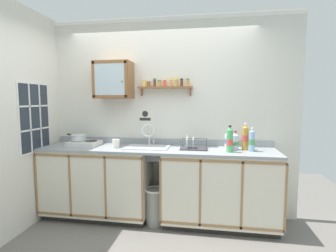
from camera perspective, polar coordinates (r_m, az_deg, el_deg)
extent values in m
plane|color=slate|center=(3.22, -4.22, -23.35)|extent=(6.03, 6.03, 0.00)
cube|color=silver|center=(3.55, -1.59, 2.15)|extent=(3.63, 0.05, 2.68)
cube|color=white|center=(3.67, -1.75, 22.69)|extent=(3.63, 0.02, 0.05)
cube|color=silver|center=(3.34, -32.20, 1.02)|extent=(0.05, 3.52, 2.68)
cube|color=black|center=(3.82, -14.91, -17.95)|extent=(1.36, 0.54, 0.08)
cube|color=beige|center=(3.64, -15.30, -11.42)|extent=(1.39, 0.60, 0.85)
cube|color=#997047|center=(3.28, -17.69, -6.46)|extent=(1.39, 0.01, 0.03)
cube|color=#997047|center=(3.51, -17.29, -18.62)|extent=(1.39, 0.01, 0.03)
cube|color=#997047|center=(3.73, -27.26, -11.42)|extent=(0.02, 0.01, 0.78)
cube|color=#997047|center=(3.49, -20.97, -12.37)|extent=(0.02, 0.01, 0.78)
cube|color=#997047|center=(3.29, -13.77, -13.28)|extent=(0.02, 0.01, 0.78)
cube|color=#997047|center=(3.14, -5.72, -14.04)|extent=(0.02, 0.01, 0.78)
cube|color=black|center=(3.54, 11.25, -19.92)|extent=(1.36, 0.54, 0.08)
cube|color=beige|center=(3.33, 11.43, -12.94)|extent=(1.39, 0.60, 0.85)
cube|color=#997047|center=(2.94, 11.81, -7.73)|extent=(1.39, 0.01, 0.03)
cube|color=#997047|center=(3.20, 11.50, -21.05)|extent=(1.39, 0.01, 0.03)
cube|color=#997047|center=(3.09, -1.69, -14.32)|extent=(0.02, 0.01, 0.78)
cube|color=#997047|center=(3.05, 7.16, -14.70)|extent=(0.02, 0.01, 0.78)
cube|color=#997047|center=(3.07, 16.11, -14.74)|extent=(0.02, 0.01, 0.78)
cube|color=#997047|center=(3.16, 24.73, -14.45)|extent=(0.02, 0.01, 0.78)
cube|color=gray|center=(3.28, -2.63, -5.19)|extent=(2.99, 0.63, 0.03)
cube|color=gray|center=(3.55, -1.68, -3.44)|extent=(2.99, 0.02, 0.08)
cube|color=silver|center=(3.33, -4.62, -4.69)|extent=(0.56, 0.36, 0.01)
cube|color=slate|center=(3.36, -4.59, -7.14)|extent=(0.48, 0.29, 0.01)
cube|color=slate|center=(3.48, -4.02, -5.53)|extent=(0.48, 0.01, 0.15)
cube|color=slate|center=(3.20, -5.24, -6.56)|extent=(0.48, 0.01, 0.15)
cylinder|color=#4C4C51|center=(3.36, -4.59, -7.17)|extent=(0.04, 0.04, 0.01)
cylinder|color=silver|center=(3.52, -4.18, -4.00)|extent=(0.05, 0.05, 0.02)
cylinder|color=silver|center=(3.51, -4.20, -2.30)|extent=(0.02, 0.02, 0.19)
torus|color=silver|center=(3.42, -4.52, -0.94)|extent=(0.18, 0.02, 0.18)
cylinder|color=silver|center=(3.50, -3.23, -3.50)|extent=(0.02, 0.02, 0.06)
cube|color=silver|center=(3.62, -18.11, -3.71)|extent=(0.39, 0.31, 0.06)
cylinder|color=#2D2D2D|center=(3.68, -19.24, -3.08)|extent=(0.15, 0.15, 0.01)
cylinder|color=#2D2D2D|center=(3.60, -16.64, -3.20)|extent=(0.15, 0.15, 0.01)
cylinder|color=black|center=(3.55, -20.49, -4.00)|extent=(0.03, 0.02, 0.03)
cylinder|color=black|center=(3.46, -17.81, -4.15)|extent=(0.03, 0.02, 0.03)
cylinder|color=silver|center=(3.68, -19.27, -2.46)|extent=(0.20, 0.20, 0.07)
torus|color=silver|center=(3.67, -19.28, -1.89)|extent=(0.21, 0.21, 0.01)
cylinder|color=black|center=(3.82, -20.78, -1.82)|extent=(0.15, 0.09, 0.02)
cylinder|color=gold|center=(3.29, 16.78, -2.74)|extent=(0.08, 0.08, 0.27)
cone|color=gold|center=(3.27, 16.86, -0.06)|extent=(0.07, 0.07, 0.03)
cylinder|color=white|center=(3.26, 16.88, 0.41)|extent=(0.03, 0.03, 0.02)
cylinder|color=#D84C3F|center=(3.28, 16.79, -2.60)|extent=(0.08, 0.08, 0.08)
cylinder|color=#4CB266|center=(3.10, 13.56, -3.27)|extent=(0.08, 0.08, 0.26)
cone|color=#4CB266|center=(3.08, 13.62, -0.55)|extent=(0.07, 0.07, 0.03)
cylinder|color=#262626|center=(3.08, 13.63, -0.05)|extent=(0.03, 0.03, 0.02)
cylinder|color=#D84C3F|center=(3.10, 13.55, -3.53)|extent=(0.08, 0.08, 0.07)
cylinder|color=silver|center=(3.27, 14.72, -3.57)|extent=(0.08, 0.08, 0.18)
cone|color=silver|center=(3.25, 14.77, -1.70)|extent=(0.08, 0.08, 0.04)
cylinder|color=red|center=(3.25, 14.79, -1.20)|extent=(0.04, 0.04, 0.02)
cylinder|color=#4C9959|center=(3.27, 14.72, -3.73)|extent=(0.08, 0.08, 0.05)
cylinder|color=white|center=(3.20, 13.12, -3.60)|extent=(0.07, 0.07, 0.19)
cone|color=white|center=(3.19, 13.17, -1.61)|extent=(0.07, 0.07, 0.03)
cylinder|color=red|center=(3.18, 13.18, -1.14)|extent=(0.03, 0.03, 0.02)
cylinder|color=#3F8CCC|center=(3.20, 13.13, -3.30)|extent=(0.07, 0.07, 0.05)
cylinder|color=#8CB7E0|center=(3.22, 18.15, -3.30)|extent=(0.07, 0.07, 0.24)
cone|color=#8CB7E0|center=(3.20, 18.22, -0.95)|extent=(0.07, 0.07, 0.03)
cylinder|color=white|center=(3.20, 18.24, -0.50)|extent=(0.03, 0.03, 0.02)
cylinder|color=#4C9959|center=(3.22, 18.15, -3.40)|extent=(0.07, 0.07, 0.07)
cube|color=#333338|center=(3.23, 5.78, -5.03)|extent=(0.34, 0.23, 0.01)
cylinder|color=#4C4F54|center=(3.13, 2.83, -4.24)|extent=(0.01, 0.01, 0.11)
cylinder|color=#4C4F54|center=(3.11, 8.53, -4.36)|extent=(0.01, 0.01, 0.11)
cylinder|color=#4C4F54|center=(3.33, 3.23, -3.62)|extent=(0.01, 0.01, 0.11)
cylinder|color=#4C4F54|center=(3.32, 8.58, -3.72)|extent=(0.01, 0.01, 0.11)
cylinder|color=#4C4F54|center=(3.10, 5.68, -3.33)|extent=(0.31, 0.01, 0.01)
cylinder|color=#4C4F54|center=(3.31, 5.91, -2.76)|extent=(0.31, 0.01, 0.01)
cylinder|color=white|center=(3.22, 4.29, -3.58)|extent=(0.01, 0.17, 0.17)
cylinder|color=white|center=(3.21, 5.64, -3.61)|extent=(0.01, 0.14, 0.14)
cylinder|color=white|center=(3.38, -11.50, -3.83)|extent=(0.10, 0.10, 0.11)
torus|color=white|center=(3.33, -11.76, -3.89)|extent=(0.02, 0.07, 0.07)
cube|color=brown|center=(3.56, -11.98, 9.95)|extent=(0.49, 0.29, 0.49)
cube|color=silver|center=(3.42, -12.89, 10.10)|extent=(0.40, 0.01, 0.40)
cube|color=brown|center=(3.51, -16.29, 9.90)|extent=(0.04, 0.01, 0.46)
cube|color=brown|center=(3.34, -9.33, 10.27)|extent=(0.04, 0.01, 0.46)
cube|color=brown|center=(3.44, -12.98, 13.76)|extent=(0.46, 0.01, 0.04)
cube|color=brown|center=(3.41, -12.81, 6.40)|extent=(0.46, 0.01, 0.04)
sphere|color=olive|center=(3.34, -10.21, 9.83)|extent=(0.02, 0.02, 0.02)
cube|color=brown|center=(3.44, -0.65, 8.56)|extent=(0.73, 0.14, 0.02)
cube|color=brown|center=(3.56, -5.85, 7.44)|extent=(0.02, 0.03, 0.10)
cube|color=brown|center=(3.45, 5.04, 7.50)|extent=(0.02, 0.03, 0.10)
cylinder|color=#E0C659|center=(3.51, -5.33, 9.43)|extent=(0.04, 0.04, 0.09)
cylinder|color=white|center=(3.51, -5.34, 10.31)|extent=(0.05, 0.05, 0.02)
cylinder|color=brown|center=(3.50, -4.32, 9.30)|extent=(0.04, 0.04, 0.07)
cylinder|color=white|center=(3.50, -4.33, 10.03)|extent=(0.04, 0.04, 0.02)
cylinder|color=#4C3326|center=(3.45, -2.99, 9.49)|extent=(0.04, 0.04, 0.09)
cylinder|color=#33723F|center=(3.46, -3.00, 10.37)|extent=(0.04, 0.04, 0.02)
cylinder|color=tan|center=(3.44, -1.99, 9.32)|extent=(0.05, 0.05, 0.07)
cylinder|color=#33723F|center=(3.44, -1.99, 10.02)|extent=(0.05, 0.05, 0.02)
cylinder|color=#CC4C33|center=(3.45, -0.77, 9.46)|extent=(0.04, 0.04, 0.08)
cylinder|color=white|center=(3.45, -0.77, 10.30)|extent=(0.05, 0.05, 0.02)
cylinder|color=tan|center=(3.43, 0.61, 9.48)|extent=(0.04, 0.04, 0.09)
cylinder|color=yellow|center=(3.43, 0.61, 10.32)|extent=(0.04, 0.04, 0.02)
cylinder|color=tan|center=(3.42, 1.84, 9.52)|extent=(0.05, 0.05, 0.09)
cylinder|color=yellow|center=(3.42, 1.84, 10.39)|extent=(0.05, 0.05, 0.02)
cylinder|color=#4C3326|center=(3.40, 3.05, 9.50)|extent=(0.04, 0.04, 0.09)
cylinder|color=black|center=(3.41, 3.06, 10.35)|extent=(0.04, 0.04, 0.02)
cylinder|color=tan|center=(3.40, 4.36, 9.48)|extent=(0.05, 0.05, 0.08)
cylinder|color=#33723F|center=(3.40, 4.37, 10.31)|extent=(0.05, 0.05, 0.02)
cube|color=silver|center=(3.57, -5.09, 2.28)|extent=(0.18, 0.01, 0.21)
cube|color=#262626|center=(3.57, -5.11, 1.52)|extent=(0.15, 0.00, 0.04)
cylinder|color=#262626|center=(3.56, -5.12, 2.70)|extent=(0.08, 0.00, 0.08)
cube|color=#262D38|center=(3.63, -27.47, 1.66)|extent=(0.01, 0.52, 0.83)
cube|color=white|center=(3.64, -27.60, 1.66)|extent=(0.02, 0.57, 0.88)
cube|color=white|center=(3.55, -28.30, 1.54)|extent=(0.01, 0.02, 0.83)
cube|color=white|center=(3.71, -26.53, 1.77)|extent=(0.01, 0.02, 0.83)
cube|color=white|center=(3.64, -27.29, -0.64)|extent=(0.01, 0.52, 0.02)
cube|color=white|center=(3.62, -27.50, 3.97)|extent=(0.01, 0.52, 0.02)
cylinder|color=gray|center=(3.40, -2.90, -17.50)|extent=(0.23, 0.23, 0.45)
torus|color=white|center=(3.32, -2.92, -13.94)|extent=(0.26, 0.26, 0.02)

